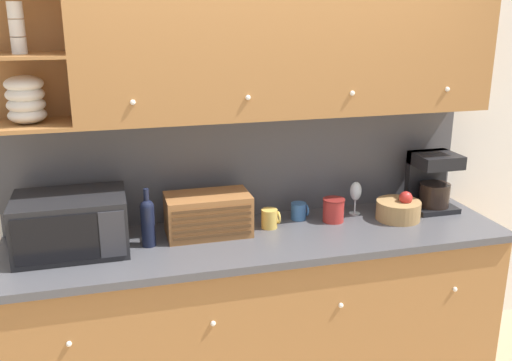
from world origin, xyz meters
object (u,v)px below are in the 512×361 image
Objects in this scene: wine_bottle at (148,220)px; mug at (299,211)px; storage_canister at (333,210)px; coffee_maker at (432,181)px; fruit_basket at (399,209)px; wine_glass at (356,192)px; bread_box at (208,214)px; mug_blue_second at (270,218)px; microwave at (71,224)px.

mug is (0.86, 0.16, -0.09)m from wine_bottle.
storage_canister is 0.66m from coffee_maker.
wine_bottle is 1.21× the size of fruit_basket.
coffee_maker is at bearing 4.29° from wine_bottle.
storage_canister is at bearing -175.56° from coffee_maker.
wine_glass is at bearing 176.76° from coffee_maker.
wine_bottle is at bearing -166.65° from bread_box.
wine_bottle is at bearing -173.47° from mug_blue_second.
coffee_maker is at bearing 4.44° from storage_canister.
fruit_basket is at bearing 0.40° from wine_bottle.
wine_bottle is 0.88m from mug.
wine_bottle is 2.88× the size of mug_blue_second.
mug is 0.50× the size of wine_glass.
bread_box is 1.29× the size of coffee_maker.
mug_blue_second is 0.21m from mug.
mug_blue_second is 0.79× the size of storage_canister.
wine_bottle is (0.37, -0.04, -0.01)m from microwave.
storage_canister is (0.18, -0.08, 0.02)m from mug.
microwave is at bearing -178.43° from storage_canister.
wine_bottle reaches higher than bread_box.
wine_glass reaches higher than fruit_basket.
bread_box is 0.35m from mug_blue_second.
microwave is 1.04m from mug_blue_second.
bread_box reaches higher than mug_blue_second.
wine_bottle is 0.68m from mug_blue_second.
mug_blue_second is (1.04, 0.04, -0.09)m from microwave.
fruit_basket is (0.55, -0.15, 0.01)m from mug.
bread_box is at bearing 176.52° from fruit_basket.
mug_blue_second reaches higher than mug.
wine_bottle is at bearing -169.61° from mug.
wine_bottle is 1.42m from fruit_basket.
bread_box reaches higher than wine_glass.
bread_box reaches higher than storage_canister.
storage_canister is 0.38m from fruit_basket.
wine_bottle reaches higher than fruit_basket.
bread_box is (0.69, 0.04, -0.03)m from microwave.
bread_box is at bearing 179.98° from mug_blue_second.
wine_glass reaches higher than mug_blue_second.
storage_canister is at bearing 0.02° from mug_blue_second.
microwave is 1.79m from fruit_basket.
microwave is 0.69m from bread_box.
fruit_basket is (0.37, -0.07, -0.01)m from storage_canister.
bread_box is at bearing -171.39° from mug.
bread_box is 0.55m from mug.
mug_blue_second is (0.67, 0.08, -0.08)m from wine_bottle.
mug is 0.36m from wine_glass.
storage_canister is (0.37, 0.00, 0.01)m from mug_blue_second.
mug is 0.74× the size of storage_canister.
fruit_basket is at bearing -10.10° from storage_canister.
mug_blue_second is 0.31× the size of coffee_maker.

